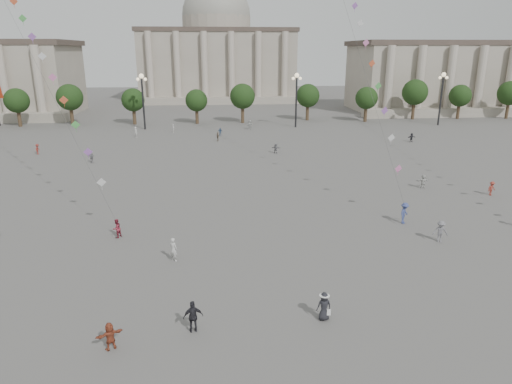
{
  "coord_description": "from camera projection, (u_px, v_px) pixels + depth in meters",
  "views": [
    {
      "loc": [
        -1.16,
        -20.99,
        14.86
      ],
      "look_at": [
        1.78,
        12.0,
        4.55
      ],
      "focal_mm": 32.0,
      "sensor_mm": 36.0,
      "label": 1
    }
  ],
  "objects": [
    {
      "name": "ground",
      "position": [
        243.0,
        340.0,
        24.48
      ],
      "size": [
        360.0,
        360.0,
        0.0
      ],
      "primitive_type": "plane",
      "color": "#524F4D",
      "rests_on": "ground"
    },
    {
      "name": "hall_east",
      "position": [
        510.0,
        76.0,
        117.64
      ],
      "size": [
        84.0,
        26.22,
        17.2
      ],
      "color": "gray",
      "rests_on": "ground"
    },
    {
      "name": "hall_central",
      "position": [
        217.0,
        53.0,
        143.15
      ],
      "size": [
        48.3,
        34.3,
        35.5
      ],
      "color": "gray",
      "rests_on": "ground"
    },
    {
      "name": "tree_row",
      "position": [
        220.0,
        97.0,
        97.06
      ],
      "size": [
        137.12,
        5.12,
        8.0
      ],
      "color": "#3A2D1D",
      "rests_on": "ground"
    },
    {
      "name": "lamp_post_mid_west",
      "position": [
        142.0,
        91.0,
        87.6
      ],
      "size": [
        2.0,
        0.9,
        10.65
      ],
      "color": "#262628",
      "rests_on": "ground"
    },
    {
      "name": "lamp_post_mid_east",
      "position": [
        296.0,
        90.0,
        90.14
      ],
      "size": [
        2.0,
        0.9,
        10.65
      ],
      "color": "#262628",
      "rests_on": "ground"
    },
    {
      "name": "lamp_post_far_east",
      "position": [
        442.0,
        89.0,
        92.69
      ],
      "size": [
        2.0,
        0.9,
        10.65
      ],
      "color": "#262628",
      "rests_on": "ground"
    },
    {
      "name": "person_crowd_0",
      "position": [
        220.0,
        132.0,
        82.66
      ],
      "size": [
        0.91,
        0.47,
        1.49
      ],
      "primitive_type": "imported",
      "rotation": [
        0.0,
        0.0,
        0.13
      ],
      "color": "#38547F",
      "rests_on": "ground"
    },
    {
      "name": "person_crowd_4",
      "position": [
        250.0,
        125.0,
        89.36
      ],
      "size": [
        1.62,
        1.45,
        1.78
      ],
      "primitive_type": "imported",
      "rotation": [
        0.0,
        0.0,
        3.82
      ],
      "color": "beige",
      "rests_on": "ground"
    },
    {
      "name": "person_crowd_6",
      "position": [
        440.0,
        231.0,
        36.75
      ],
      "size": [
        1.32,
        0.98,
        1.81
      ],
      "primitive_type": "imported",
      "rotation": [
        0.0,
        0.0,
        5.99
      ],
      "color": "slate",
      "rests_on": "ground"
    },
    {
      "name": "person_crowd_7",
      "position": [
        423.0,
        181.0,
        51.21
      ],
      "size": [
        1.47,
        0.48,
        1.58
      ],
      "primitive_type": "imported",
      "rotation": [
        0.0,
        0.0,
        3.15
      ],
      "color": "beige",
      "rests_on": "ground"
    },
    {
      "name": "person_crowd_8",
      "position": [
        492.0,
        188.0,
        48.68
      ],
      "size": [
        1.13,
        0.87,
        1.54
      ],
      "primitive_type": "imported",
      "rotation": [
        0.0,
        0.0,
        0.34
      ],
      "color": "maroon",
      "rests_on": "ground"
    },
    {
      "name": "person_crowd_9",
      "position": [
        412.0,
        138.0,
        77.17
      ],
      "size": [
        1.45,
        0.61,
        1.51
      ],
      "primitive_type": "imported",
      "rotation": [
        0.0,
        0.0,
        0.12
      ],
      "color": "#232228",
      "rests_on": "ground"
    },
    {
      "name": "person_crowd_10",
      "position": [
        136.0,
        132.0,
        81.25
      ],
      "size": [
        0.78,
        0.81,
        1.87
      ],
      "primitive_type": "imported",
      "rotation": [
        0.0,
        0.0,
        2.27
      ],
      "color": "silver",
      "rests_on": "ground"
    },
    {
      "name": "person_crowd_12",
      "position": [
        276.0,
        148.0,
        68.65
      ],
      "size": [
        1.46,
        1.03,
        1.51
      ],
      "primitive_type": "imported",
      "rotation": [
        0.0,
        0.0,
        2.68
      ],
      "color": "slate",
      "rests_on": "ground"
    },
    {
      "name": "person_crowd_13",
      "position": [
        173.0,
        249.0,
        33.43
      ],
      "size": [
        0.79,
        0.75,
        1.81
      ],
      "primitive_type": "imported",
      "rotation": [
        0.0,
        0.0,
        2.48
      ],
      "color": "#BCBBB7",
      "rests_on": "ground"
    },
    {
      "name": "person_crowd_16",
      "position": [
        91.0,
        157.0,
        62.83
      ],
      "size": [
        0.89,
        0.4,
        1.49
      ],
      "primitive_type": "imported",
      "rotation": [
        0.0,
        0.0,
        0.04
      ],
      "color": "slate",
      "rests_on": "ground"
    },
    {
      "name": "person_crowd_17",
      "position": [
        38.0,
        149.0,
        67.98
      ],
      "size": [
        0.67,
        1.06,
        1.56
      ],
      "primitive_type": "imported",
      "rotation": [
        0.0,
        0.0,
        1.48
      ],
      "color": "maroon",
      "rests_on": "ground"
    },
    {
      "name": "person_crowd_18",
      "position": [
        173.0,
        128.0,
        85.9
      ],
      "size": [
        0.4,
        0.6,
        1.65
      ],
      "primitive_type": "imported",
      "rotation": [
        0.0,
        0.0,
        1.58
      ],
      "color": "beige",
      "rests_on": "ground"
    },
    {
      "name": "person_crowd_19",
      "position": [
        218.0,
        137.0,
        77.9
      ],
      "size": [
        0.64,
        0.98,
        1.54
      ],
      "primitive_type": "imported",
      "rotation": [
        0.0,
        0.0,
        5.03
      ],
      "color": "#86725D",
      "rests_on": "ground"
    },
    {
      "name": "tourist_2",
      "position": [
        110.0,
        336.0,
        23.51
      ],
      "size": [
        1.47,
        1.07,
        1.53
      ],
      "primitive_type": "imported",
      "rotation": [
        0.0,
        0.0,
        3.63
      ],
      "color": "#9B452A",
      "rests_on": "ground"
    },
    {
      "name": "tourist_4",
      "position": [
        193.0,
        317.0,
        24.95
      ],
      "size": [
        1.15,
        0.62,
        1.86
      ],
      "primitive_type": "imported",
      "rotation": [
        0.0,
        0.0,
        3.3
      ],
      "color": "black",
      "rests_on": "ground"
    },
    {
      "name": "kite_flyer_0",
      "position": [
        117.0,
        228.0,
        37.64
      ],
      "size": [
        0.94,
        0.99,
        1.61
      ],
      "primitive_type": "imported",
      "rotation": [
        0.0,
        0.0,
        4.13
      ],
      "color": "maroon",
      "rests_on": "ground"
    },
    {
      "name": "kite_flyer_1",
      "position": [
        404.0,
        213.0,
        40.68
      ],
      "size": [
        1.38,
        1.42,
        1.95
      ],
      "primitive_type": "imported",
      "rotation": [
        0.0,
        0.0,
        0.84
      ],
      "color": "#394681",
      "rests_on": "ground"
    },
    {
      "name": "hat_person",
      "position": [
        324.0,
        306.0,
        26.07
      ],
      "size": [
        0.89,
        0.62,
        1.71
      ],
      "color": "black",
      "rests_on": "ground"
    }
  ]
}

